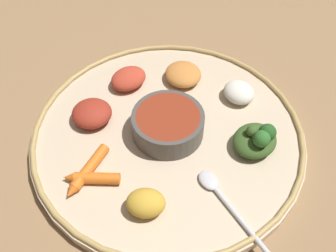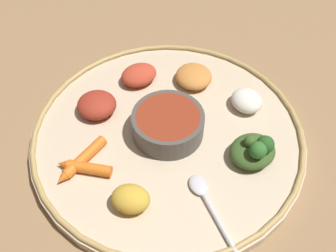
# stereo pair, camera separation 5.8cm
# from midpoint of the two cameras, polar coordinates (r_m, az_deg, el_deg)

# --- Properties ---
(ground_plane) EXTENTS (2.40, 2.40, 0.00)m
(ground_plane) POSITION_cam_midpoint_polar(r_m,az_deg,el_deg) (0.60, -2.74, -2.14)
(ground_plane) COLOR olive
(platter) EXTENTS (0.41, 0.41, 0.02)m
(platter) POSITION_cam_midpoint_polar(r_m,az_deg,el_deg) (0.59, -2.77, -1.63)
(platter) COLOR #C6B293
(platter) RESTS_ON ground_plane
(platter_rim) EXTENTS (0.41, 0.41, 0.01)m
(platter_rim) POSITION_cam_midpoint_polar(r_m,az_deg,el_deg) (0.59, -2.81, -0.92)
(platter_rim) COLOR tan
(platter_rim) RESTS_ON platter
(center_bowl) EXTENTS (0.11, 0.11, 0.04)m
(center_bowl) POSITION_cam_midpoint_polar(r_m,az_deg,el_deg) (0.57, -2.88, 0.20)
(center_bowl) COLOR #4C4742
(center_bowl) RESTS_ON platter
(spoon) EXTENTS (0.12, 0.12, 0.01)m
(spoon) POSITION_cam_midpoint_polar(r_m,az_deg,el_deg) (0.52, 4.93, -10.73)
(spoon) COLOR silver
(spoon) RESTS_ON platter
(greens_pile) EXTENTS (0.09, 0.09, 0.05)m
(greens_pile) POSITION_cam_midpoint_polar(r_m,az_deg,el_deg) (0.56, 10.06, -2.21)
(greens_pile) COLOR #385623
(greens_pile) RESTS_ON platter
(carrot_near_spoon) EXTENTS (0.04, 0.09, 0.02)m
(carrot_near_spoon) POSITION_cam_midpoint_polar(r_m,az_deg,el_deg) (0.56, -14.71, -6.53)
(carrot_near_spoon) COLOR orange
(carrot_near_spoon) RESTS_ON platter
(carrot_outer) EXTENTS (0.08, 0.03, 0.02)m
(carrot_outer) POSITION_cam_midpoint_polar(r_m,az_deg,el_deg) (0.55, -14.09, -7.66)
(carrot_outer) COLOR orange
(carrot_outer) RESTS_ON platter
(mound_beet) EXTENTS (0.07, 0.07, 0.03)m
(mound_beet) POSITION_cam_midpoint_polar(r_m,az_deg,el_deg) (0.61, -13.79, 1.73)
(mound_beet) COLOR maroon
(mound_beet) RESTS_ON platter
(mound_lentil_yellow) EXTENTS (0.06, 0.05, 0.03)m
(mound_lentil_yellow) POSITION_cam_midpoint_polar(r_m,az_deg,el_deg) (0.50, -6.72, -11.40)
(mound_lentil_yellow) COLOR gold
(mound_lentil_yellow) RESTS_ON platter
(mound_squash) EXTENTS (0.09, 0.09, 0.03)m
(mound_squash) POSITION_cam_midpoint_polar(r_m,az_deg,el_deg) (0.66, -0.21, 7.50)
(mound_squash) COLOR #C67A38
(mound_squash) RESTS_ON platter
(mound_berbere_red) EXTENTS (0.08, 0.08, 0.03)m
(mound_berbere_red) POSITION_cam_midpoint_polar(r_m,az_deg,el_deg) (0.66, -8.37, 6.80)
(mound_berbere_red) COLOR #B73D28
(mound_berbere_red) RESTS_ON platter
(mound_rice_white) EXTENTS (0.07, 0.07, 0.03)m
(mound_rice_white) POSITION_cam_midpoint_polar(r_m,az_deg,el_deg) (0.63, 7.84, 4.80)
(mound_rice_white) COLOR silver
(mound_rice_white) RESTS_ON platter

